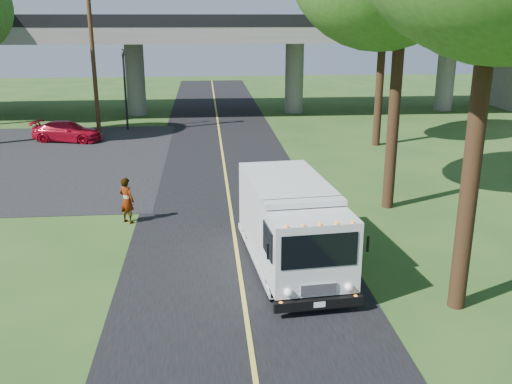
{
  "coord_description": "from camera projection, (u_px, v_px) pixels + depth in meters",
  "views": [
    {
      "loc": [
        -0.9,
        -11.8,
        7.26
      ],
      "look_at": [
        0.74,
        6.31,
        1.6
      ],
      "focal_mm": 40.0,
      "sensor_mm": 36.0,
      "label": 1
    }
  ],
  "objects": [
    {
      "name": "road",
      "position": [
        230.0,
        203.0,
        22.97
      ],
      "size": [
        7.0,
        90.0,
        0.02
      ],
      "primitive_type": "cube",
      "color": "black",
      "rests_on": "ground"
    },
    {
      "name": "parking_lot",
      "position": [
        11.0,
        161.0,
        29.63
      ],
      "size": [
        16.0,
        18.0,
        0.01
      ],
      "primitive_type": "cube",
      "color": "black",
      "rests_on": "ground"
    },
    {
      "name": "overpass",
      "position": [
        215.0,
        53.0,
        42.53
      ],
      "size": [
        54.0,
        10.0,
        7.3
      ],
      "color": "slate",
      "rests_on": "ground"
    },
    {
      "name": "traffic_signal",
      "position": [
        125.0,
        81.0,
        36.72
      ],
      "size": [
        0.18,
        0.22,
        5.2
      ],
      "color": "black",
      "rests_on": "ground"
    },
    {
      "name": "utility_pole",
      "position": [
        93.0,
        61.0,
        34.27
      ],
      "size": [
        1.6,
        0.26,
        9.0
      ],
      "color": "#472D19",
      "rests_on": "ground"
    },
    {
      "name": "ground",
      "position": [
        249.0,
        336.0,
        13.46
      ],
      "size": [
        120.0,
        120.0,
        0.0
      ],
      "primitive_type": "plane",
      "color": "#264719",
      "rests_on": "ground"
    },
    {
      "name": "step_van",
      "position": [
        291.0,
        223.0,
        16.76
      ],
      "size": [
        2.81,
        6.34,
        2.58
      ],
      "rotation": [
        0.0,
        0.0,
        0.09
      ],
      "color": "silver",
      "rests_on": "ground"
    },
    {
      "name": "pedestrian",
      "position": [
        127.0,
        200.0,
        20.6
      ],
      "size": [
        0.74,
        0.69,
        1.7
      ],
      "primitive_type": "imported",
      "rotation": [
        0.0,
        0.0,
        2.54
      ],
      "color": "gray",
      "rests_on": "ground"
    },
    {
      "name": "lane_line",
      "position": [
        230.0,
        203.0,
        22.96
      ],
      "size": [
        0.12,
        90.0,
        0.01
      ],
      "primitive_type": "cube",
      "color": "gold",
      "rests_on": "road"
    },
    {
      "name": "red_sedan",
      "position": [
        67.0,
        131.0,
        34.07
      ],
      "size": [
        4.42,
        2.62,
        1.2
      ],
      "primitive_type": "imported",
      "rotation": [
        0.0,
        0.0,
        1.33
      ],
      "color": "#A60A1D",
      "rests_on": "ground"
    }
  ]
}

